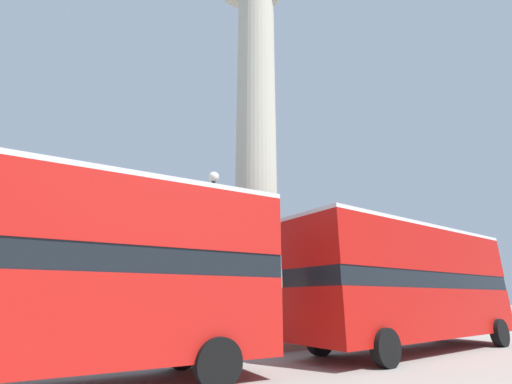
% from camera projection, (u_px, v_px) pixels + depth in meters
% --- Properties ---
extents(ground_plane, '(200.00, 200.00, 0.00)m').
position_uv_depth(ground_plane, '(256.00, 343.00, 13.94)').
color(ground_plane, gray).
extents(monument_column, '(4.92, 4.92, 19.95)m').
position_uv_depth(monument_column, '(256.00, 170.00, 16.19)').
color(monument_column, '#ADA593').
rests_on(monument_column, ground_plane).
extents(bus_a, '(10.71, 2.94, 4.35)m').
position_uv_depth(bus_a, '(25.00, 265.00, 6.85)').
color(bus_a, red).
rests_on(bus_a, ground_plane).
extents(bus_b, '(10.41, 3.41, 4.29)m').
position_uv_depth(bus_b, '(410.00, 281.00, 12.64)').
color(bus_b, '#B7140F').
rests_on(bus_b, ground_plane).
extents(street_lamp, '(0.38, 0.38, 6.20)m').
position_uv_depth(street_lamp, '(211.00, 252.00, 11.71)').
color(street_lamp, black).
rests_on(street_lamp, ground_plane).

